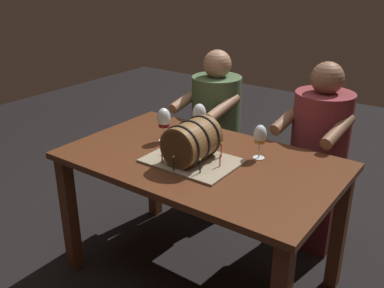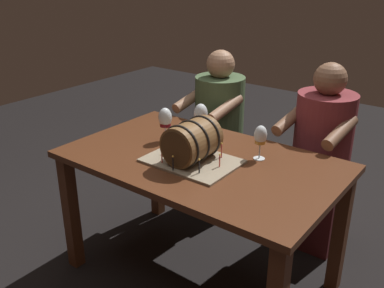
{
  "view_description": "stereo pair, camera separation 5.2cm",
  "coord_description": "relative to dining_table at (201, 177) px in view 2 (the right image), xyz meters",
  "views": [
    {
      "loc": [
        1.18,
        -1.71,
        1.71
      ],
      "look_at": [
        -0.01,
        -0.07,
        0.86
      ],
      "focal_mm": 40.58,
      "sensor_mm": 36.0,
      "label": 1
    },
    {
      "loc": [
        1.22,
        -1.68,
        1.71
      ],
      "look_at": [
        -0.01,
        -0.07,
        0.86
      ],
      "focal_mm": 40.58,
      "sensor_mm": 36.0,
      "label": 2
    }
  ],
  "objects": [
    {
      "name": "wine_glass_rose",
      "position": [
        -0.17,
        0.23,
        0.25
      ],
      "size": [
        0.08,
        0.08,
        0.21
      ],
      "color": "white",
      "rests_on": "dining_table"
    },
    {
      "name": "ground_plane",
      "position": [
        0.0,
        0.0,
        -0.65
      ],
      "size": [
        8.0,
        8.0,
        0.0
      ],
      "primitive_type": "plane",
      "color": "black"
    },
    {
      "name": "wine_glass_amber",
      "position": [
        0.25,
        0.18,
        0.24
      ],
      "size": [
        0.07,
        0.07,
        0.19
      ],
      "color": "white",
      "rests_on": "dining_table"
    },
    {
      "name": "dining_table",
      "position": [
        0.0,
        0.0,
        0.0
      ],
      "size": [
        1.44,
        0.87,
        0.76
      ],
      "color": "#562D19",
      "rests_on": "ground"
    },
    {
      "name": "wine_glass_red",
      "position": [
        -0.3,
        0.07,
        0.24
      ],
      "size": [
        0.08,
        0.08,
        0.2
      ],
      "color": "white",
      "rests_on": "dining_table"
    },
    {
      "name": "person_seated_left",
      "position": [
        -0.38,
        0.73,
        -0.1
      ],
      "size": [
        0.4,
        0.49,
        1.17
      ],
      "color": "#2A3A24",
      "rests_on": "ground"
    },
    {
      "name": "person_seated_right",
      "position": [
        0.38,
        0.73,
        -0.09
      ],
      "size": [
        0.41,
        0.5,
        1.19
      ],
      "color": "#4C1B1E",
      "rests_on": "ground"
    },
    {
      "name": "barrel_cake",
      "position": [
        -0.01,
        -0.07,
        0.21
      ],
      "size": [
        0.46,
        0.34,
        0.23
      ],
      "color": "gray",
      "rests_on": "dining_table"
    }
  ]
}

